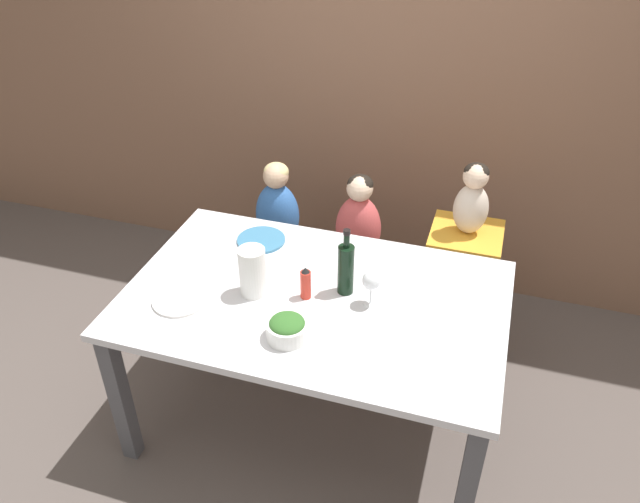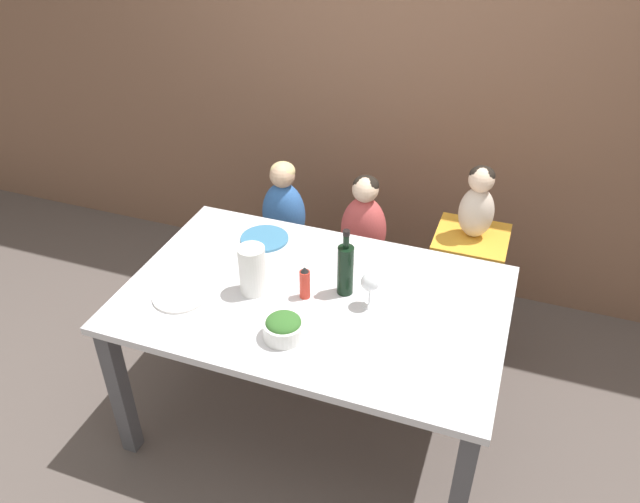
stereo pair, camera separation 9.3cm
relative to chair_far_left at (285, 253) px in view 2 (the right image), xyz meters
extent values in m
plane|color=#564C47|center=(0.46, -0.76, -0.39)|extent=(14.00, 14.00, 0.00)
cube|color=brown|center=(0.46, 0.60, 0.96)|extent=(10.00, 0.06, 2.70)
cube|color=silver|center=(0.46, -0.76, 0.36)|extent=(1.62, 1.03, 0.03)
cube|color=#4C4C51|center=(-0.29, -1.21, -0.02)|extent=(0.07, 0.07, 0.74)
cube|color=#4C4C51|center=(1.21, -1.21, -0.02)|extent=(0.07, 0.07, 0.74)
cube|color=#4C4C51|center=(-0.29, -0.30, -0.02)|extent=(0.07, 0.07, 0.74)
cube|color=#4C4C51|center=(1.21, -0.30, -0.02)|extent=(0.07, 0.07, 0.74)
cylinder|color=silver|center=(-0.16, -0.16, -0.19)|extent=(0.04, 0.04, 0.41)
cylinder|color=silver|center=(0.16, -0.16, -0.19)|extent=(0.04, 0.04, 0.41)
cylinder|color=silver|center=(-0.16, 0.16, -0.19)|extent=(0.04, 0.04, 0.41)
cylinder|color=silver|center=(0.16, 0.16, -0.19)|extent=(0.04, 0.04, 0.41)
cube|color=tan|center=(0.00, 0.00, 0.05)|extent=(0.42, 0.42, 0.05)
cylinder|color=silver|center=(0.30, -0.16, -0.19)|extent=(0.04, 0.04, 0.41)
cylinder|color=silver|center=(0.62, -0.16, -0.19)|extent=(0.04, 0.04, 0.41)
cylinder|color=silver|center=(0.30, 0.16, -0.19)|extent=(0.04, 0.04, 0.41)
cylinder|color=silver|center=(0.62, 0.16, -0.19)|extent=(0.04, 0.04, 0.41)
cube|color=tan|center=(0.46, 0.00, 0.05)|extent=(0.42, 0.42, 0.05)
cylinder|color=silver|center=(0.89, -0.13, -0.05)|extent=(0.04, 0.04, 0.69)
cylinder|color=silver|center=(1.16, -0.13, -0.05)|extent=(0.04, 0.04, 0.69)
cylinder|color=silver|center=(0.89, 0.13, -0.05)|extent=(0.04, 0.04, 0.69)
cylinder|color=silver|center=(1.16, 0.13, -0.05)|extent=(0.04, 0.04, 0.69)
cube|color=gold|center=(1.02, 0.00, 0.32)|extent=(0.36, 0.36, 0.05)
ellipsoid|color=#3366B2|center=(0.00, 0.00, 0.26)|extent=(0.24, 0.20, 0.38)
sphere|color=#D6AD89|center=(0.00, 0.00, 0.50)|extent=(0.14, 0.14, 0.14)
ellipsoid|color=#DBC684|center=(0.00, 0.01, 0.53)|extent=(0.13, 0.13, 0.10)
ellipsoid|color=#C64C4C|center=(0.46, 0.00, 0.26)|extent=(0.24, 0.20, 0.38)
sphere|color=beige|center=(0.46, 0.00, 0.50)|extent=(0.14, 0.14, 0.14)
ellipsoid|color=black|center=(0.46, 0.01, 0.53)|extent=(0.13, 0.13, 0.10)
ellipsoid|color=beige|center=(1.02, 0.00, 0.48)|extent=(0.17, 0.14, 0.27)
sphere|color=beige|center=(1.02, 0.00, 0.66)|extent=(0.12, 0.12, 0.12)
ellipsoid|color=black|center=(1.02, 0.01, 0.68)|extent=(0.12, 0.12, 0.09)
cylinder|color=black|center=(0.58, -0.69, 0.50)|extent=(0.07, 0.07, 0.23)
cylinder|color=black|center=(0.58, -0.69, 0.65)|extent=(0.03, 0.03, 0.08)
cylinder|color=black|center=(0.58, -0.69, 0.68)|extent=(0.03, 0.03, 0.02)
cylinder|color=white|center=(0.20, -0.81, 0.49)|extent=(0.12, 0.12, 0.22)
cylinder|color=white|center=(0.70, -0.74, 0.38)|extent=(0.06, 0.06, 0.00)
cylinder|color=white|center=(0.70, -0.74, 0.42)|extent=(0.01, 0.01, 0.08)
ellipsoid|color=white|center=(0.70, -0.74, 0.50)|extent=(0.08, 0.08, 0.08)
cylinder|color=white|center=(0.44, -1.04, 0.42)|extent=(0.17, 0.17, 0.07)
ellipsoid|color=#336628|center=(0.44, -1.04, 0.45)|extent=(0.14, 0.14, 0.05)
cylinder|color=silver|center=(-0.07, -0.96, 0.39)|extent=(0.23, 0.23, 0.01)
cylinder|color=teal|center=(0.08, -0.43, 0.39)|extent=(0.23, 0.23, 0.01)
cylinder|color=red|center=(0.43, -0.78, 0.45)|extent=(0.05, 0.05, 0.13)
cone|color=black|center=(0.43, -0.78, 0.52)|extent=(0.04, 0.04, 0.02)
camera|label=1|loc=(1.11, -2.74, 2.05)|focal=35.00mm
camera|label=2|loc=(1.20, -2.71, 2.05)|focal=35.00mm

